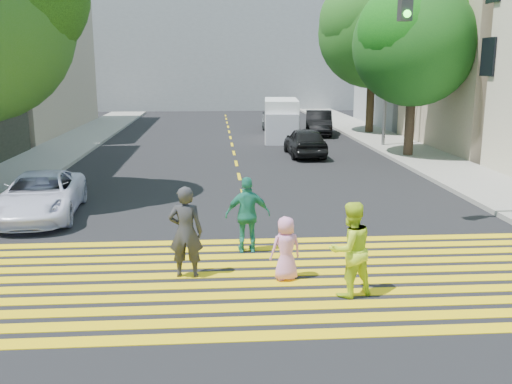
{
  "coord_description": "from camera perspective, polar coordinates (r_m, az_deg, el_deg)",
  "views": [
    {
      "loc": [
        -0.9,
        -9.46,
        4.19
      ],
      "look_at": [
        0.0,
        3.0,
        1.4
      ],
      "focal_mm": 40.0,
      "sensor_mm": 36.0,
      "label": 1
    }
  ],
  "objects": [
    {
      "name": "tree_right_near",
      "position": [
        26.98,
        15.65,
        14.63
      ],
      "size": [
        7.18,
        7.18,
        7.92
      ],
      "rotation": [
        0.0,
        0.0,
        0.42
      ],
      "color": "black",
      "rests_on": "ground"
    },
    {
      "name": "pedestrian_extra",
      "position": [
        12.92,
        -0.83,
        -2.29
      ],
      "size": [
        1.04,
        0.48,
        1.74
      ],
      "primitive_type": "imported",
      "rotation": [
        0.0,
        0.0,
        3.19
      ],
      "color": "#22826D",
      "rests_on": "ground"
    },
    {
      "name": "pedestrian_child",
      "position": [
        11.33,
        3.0,
        -5.66
      ],
      "size": [
        0.72,
        0.57,
        1.29
      ],
      "primitive_type": "imported",
      "rotation": [
        0.0,
        0.0,
        3.41
      ],
      "color": "pink",
      "rests_on": "ground"
    },
    {
      "name": "white_van",
      "position": [
        32.52,
        2.53,
        7.11
      ],
      "size": [
        2.23,
        5.0,
        2.29
      ],
      "rotation": [
        0.0,
        0.0,
        -0.09
      ],
      "color": "white",
      "rests_on": "ground"
    },
    {
      "name": "pedestrian_woman",
      "position": [
        10.63,
        9.41,
        -5.67
      ],
      "size": [
        1.05,
        0.93,
        1.78
      ],
      "primitive_type": "imported",
      "rotation": [
        0.0,
        0.0,
        3.49
      ],
      "color": "#D1F129",
      "rests_on": "ground"
    },
    {
      "name": "sidewalk_left",
      "position": [
        32.63,
        -17.62,
        4.76
      ],
      "size": [
        3.0,
        40.0,
        0.15
      ],
      "primitive_type": "cube",
      "color": "gray",
      "rests_on": "ground"
    },
    {
      "name": "building_right_grey",
      "position": [
        42.55,
        18.32,
        13.07
      ],
      "size": [
        10.0,
        10.0,
        10.0
      ],
      "primitive_type": "cube",
      "color": "gray",
      "rests_on": "ground"
    },
    {
      "name": "dark_car_near",
      "position": [
        26.83,
        4.94,
        5.04
      ],
      "size": [
        1.68,
        4.04,
        1.37
      ],
      "primitive_type": "imported",
      "rotation": [
        0.0,
        0.0,
        3.16
      ],
      "color": "black",
      "rests_on": "ground"
    },
    {
      "name": "street_lamp",
      "position": [
        30.08,
        12.68,
        14.33
      ],
      "size": [
        2.07,
        0.45,
        9.16
      ],
      "rotation": [
        0.0,
        0.0,
        -0.13
      ],
      "color": "slate",
      "rests_on": "ground"
    },
    {
      "name": "tree_right_far",
      "position": [
        35.99,
        11.77,
        15.91
      ],
      "size": [
        8.28,
        8.12,
        9.52
      ],
      "rotation": [
        0.0,
        0.0,
        0.28
      ],
      "color": "black",
      "rests_on": "ground"
    },
    {
      "name": "dark_car_parked",
      "position": [
        35.28,
        6.28,
        6.89
      ],
      "size": [
        2.23,
        4.63,
        1.46
      ],
      "primitive_type": "imported",
      "rotation": [
        0.0,
        0.0,
        -0.16
      ],
      "color": "black",
      "rests_on": "ground"
    },
    {
      "name": "lane_line",
      "position": [
        32.25,
        -2.5,
        5.13
      ],
      "size": [
        0.12,
        34.4,
        0.01
      ],
      "color": "yellow",
      "rests_on": "ground"
    },
    {
      "name": "white_sedan",
      "position": [
        17.07,
        -20.78,
        -0.32
      ],
      "size": [
        2.42,
        4.6,
        1.23
      ],
      "primitive_type": "imported",
      "rotation": [
        0.0,
        0.0,
        0.08
      ],
      "color": "white",
      "rests_on": "ground"
    },
    {
      "name": "crosswalk",
      "position": [
        11.56,
        0.62,
        -8.64
      ],
      "size": [
        13.4,
        5.3,
        0.01
      ],
      "color": "yellow",
      "rests_on": "ground"
    },
    {
      "name": "backdrop_block",
      "position": [
        57.5,
        -3.32,
        14.38
      ],
      "size": [
        30.0,
        8.0,
        12.0
      ],
      "primitive_type": "cube",
      "color": "gray",
      "rests_on": "ground"
    },
    {
      "name": "sidewalk_right",
      "position": [
        26.52,
        16.72,
        3.13
      ],
      "size": [
        3.0,
        60.0,
        0.15
      ],
      "primitive_type": "cube",
      "color": "gray",
      "rests_on": "ground"
    },
    {
      "name": "silver_car",
      "position": [
        38.93,
        2.08,
        7.46
      ],
      "size": [
        2.47,
        5.07,
        1.42
      ],
      "primitive_type": "imported",
      "rotation": [
        0.0,
        0.0,
        3.04
      ],
      "color": "gray",
      "rests_on": "ground"
    },
    {
      "name": "ground",
      "position": [
        10.39,
        1.21,
        -11.21
      ],
      "size": [
        120.0,
        120.0,
        0.0
      ],
      "primitive_type": "plane",
      "color": "black"
    },
    {
      "name": "pedestrian_man",
      "position": [
        11.46,
        -7.04,
        -4.0
      ],
      "size": [
        0.71,
        0.5,
        1.87
      ],
      "primitive_type": "imported",
      "rotation": [
        0.0,
        0.0,
        3.07
      ],
      "color": "#2D2D30",
      "rests_on": "ground"
    }
  ]
}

